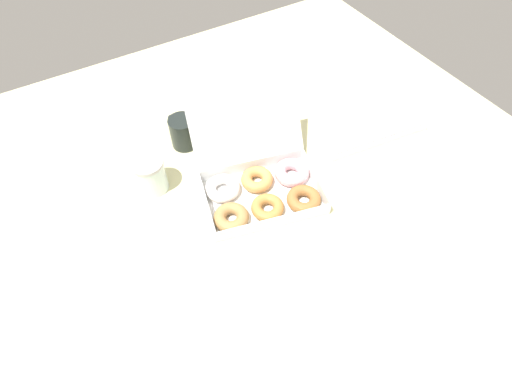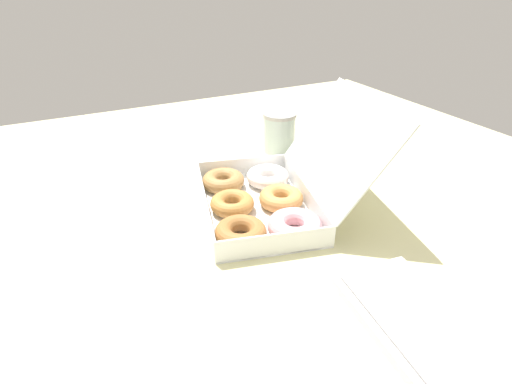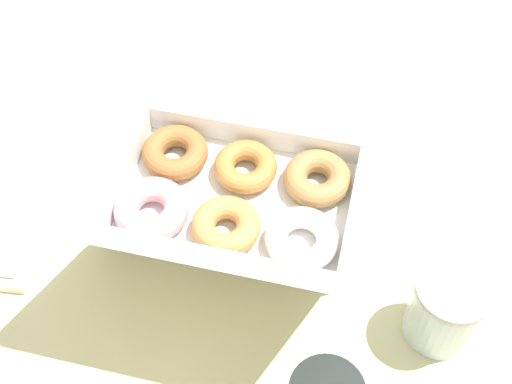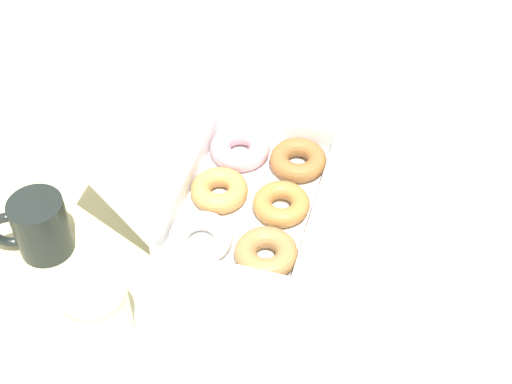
{
  "view_description": "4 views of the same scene",
  "coord_description": "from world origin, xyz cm",
  "views": [
    {
      "loc": [
        -42.41,
        -61.62,
        94.74
      ],
      "look_at": [
        -7.29,
        -2.33,
        5.96
      ],
      "focal_mm": 28.0,
      "sensor_mm": 36.0,
      "label": 1
    },
    {
      "loc": [
        62.29,
        -34.49,
        46.34
      ],
      "look_at": [
        -5.39,
        -0.78,
        3.78
      ],
      "focal_mm": 28.0,
      "sensor_mm": 36.0,
      "label": 2
    },
    {
      "loc": [
        -6.67,
        58.95,
        85.32
      ],
      "look_at": [
        -7.32,
        0.12,
        4.52
      ],
      "focal_mm": 50.0,
      "sensor_mm": 36.0,
      "label": 3
    },
    {
      "loc": [
        -85.81,
        -4.82,
        89.28
      ],
      "look_at": [
        -6.51,
        -2.08,
        5.54
      ],
      "focal_mm": 50.0,
      "sensor_mm": 36.0,
      "label": 4
    }
  ],
  "objects": [
    {
      "name": "ground_plane",
      "position": [
        0.0,
        0.0,
        -1.0
      ],
      "size": [
        180.0,
        180.0,
        2.0
      ],
      "primitive_type": "cube",
      "color": "beige"
    },
    {
      "name": "donut_box",
      "position": [
        -3.62,
        0.73,
        3.24
      ],
      "size": [
        41.03,
        42.55,
        23.65
      ],
      "color": "white",
      "rests_on": "ground_plane"
    },
    {
      "name": "glass_jar",
      "position": [
        -30.55,
        19.08,
        5.68
      ],
      "size": [
        9.38,
        9.38,
        11.27
      ],
      "color": "silver",
      "rests_on": "ground_plane"
    },
    {
      "name": "paper_napkin",
      "position": [
        14.48,
        -25.26,
        0.07
      ],
      "size": [
        16.34,
        14.91,
        0.15
      ],
      "primitive_type": "cube",
      "rotation": [
        0.0,
        0.0,
        0.27
      ],
      "color": "white",
      "rests_on": "ground_plane"
    }
  ]
}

